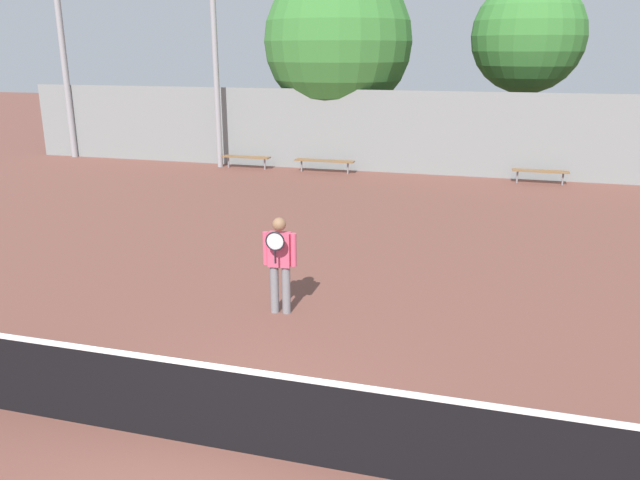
{
  "coord_description": "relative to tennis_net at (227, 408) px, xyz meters",
  "views": [
    {
      "loc": [
        2.56,
        -5.39,
        4.2
      ],
      "look_at": [
        -0.34,
        4.9,
        0.94
      ],
      "focal_mm": 35.0,
      "sensor_mm": 36.0,
      "label": 1
    }
  ],
  "objects": [
    {
      "name": "tree_dark_dense",
      "position": [
        -3.46,
        18.47,
        3.99
      ],
      "size": [
        5.59,
        5.59,
        7.32
      ],
      "color": "brown",
      "rests_on": "ground_plane"
    },
    {
      "name": "bench_by_gate",
      "position": [
        4.03,
        15.9,
        -0.11
      ],
      "size": [
        1.77,
        0.4,
        0.45
      ],
      "color": "brown",
      "rests_on": "ground_plane"
    },
    {
      "name": "bench_courtside_far",
      "position": [
        -6.28,
        15.9,
        -0.11
      ],
      "size": [
        1.8,
        0.4,
        0.45
      ],
      "color": "brown",
      "rests_on": "ground_plane"
    },
    {
      "name": "tennis_net",
      "position": [
        0.0,
        0.0,
        0.0
      ],
      "size": [
        10.81,
        0.09,
        1.03
      ],
      "color": "#195128",
      "rests_on": "ground_plane"
    },
    {
      "name": "bench_adjacent_court",
      "position": [
        -3.28,
        15.9,
        -0.11
      ],
      "size": [
        2.15,
        0.4,
        0.45
      ],
      "color": "brown",
      "rests_on": "ground_plane"
    },
    {
      "name": "ground_plane",
      "position": [
        0.0,
        0.0,
        -0.52
      ],
      "size": [
        100.0,
        100.0,
        0.0
      ],
      "primitive_type": "plane",
      "color": "brown"
    },
    {
      "name": "tree_green_tall",
      "position": [
        3.41,
        20.31,
        4.16
      ],
      "size": [
        4.21,
        4.21,
        6.81
      ],
      "color": "brown",
      "rests_on": "ground_plane"
    },
    {
      "name": "light_pole_far_right",
      "position": [
        -14.11,
        16.48,
        5.13
      ],
      "size": [
        0.9,
        0.6,
        9.53
      ],
      "color": "#939399",
      "rests_on": "ground_plane"
    },
    {
      "name": "tennis_player",
      "position": [
        -0.69,
        3.69,
        0.41
      ],
      "size": [
        0.56,
        0.42,
        1.64
      ],
      "rotation": [
        0.0,
        0.0,
        0.09
      ],
      "color": "slate",
      "rests_on": "ground_plane"
    },
    {
      "name": "back_fence",
      "position": [
        0.0,
        16.6,
        0.92
      ],
      "size": [
        31.16,
        0.06,
        2.88
      ],
      "color": "gray",
      "rests_on": "ground_plane"
    }
  ]
}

